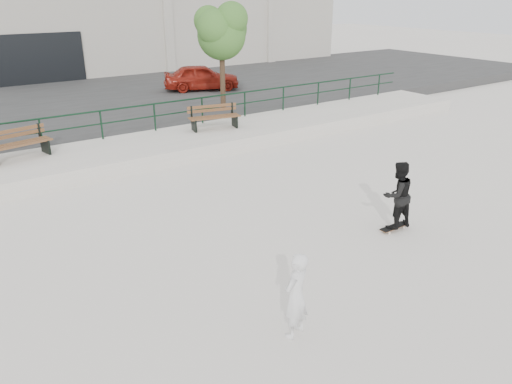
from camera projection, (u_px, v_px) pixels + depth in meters
ground at (336, 277)px, 10.03m from camera, size 120.00×120.00×0.00m
ledge at (145, 150)px, 17.16m from camera, size 30.00×3.00×0.50m
parking_strip at (73, 106)px, 23.63m from camera, size 60.00×14.00×0.50m
railing at (128, 114)px, 17.78m from camera, size 28.00×0.06×1.03m
commercial_building at (2, 3)px, 32.65m from camera, size 44.20×16.33×8.00m
bench_left at (17, 144)px, 15.31m from camera, size 2.09×0.99×0.93m
bench_right at (214, 117)px, 18.69m from camera, size 2.00×0.95×0.89m
tree at (222, 30)px, 20.59m from camera, size 2.51×2.23×4.47m
red_car at (201, 77)px, 25.96m from camera, size 4.19×2.91×1.32m
skateboard at (394, 227)px, 11.97m from camera, size 0.78×0.22×0.09m
standing_skater at (397, 195)px, 11.65m from camera, size 0.87×0.72×1.63m
seated_skater at (296, 296)px, 8.07m from camera, size 0.65×0.53×1.52m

